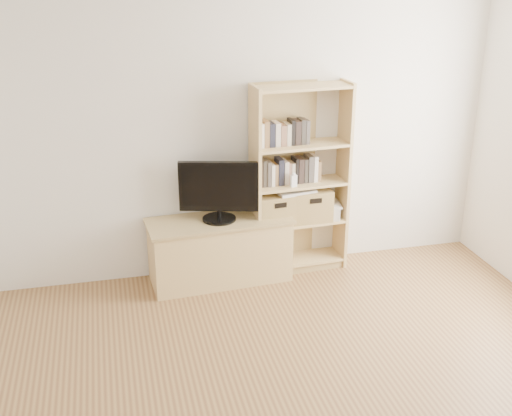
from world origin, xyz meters
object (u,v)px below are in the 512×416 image
object	(u,v)px
bookshelf	(300,180)
baby_monitor	(293,181)
basket_right	(310,204)
tv_stand	(220,251)
basket_left	(275,208)
television	(219,191)
laptop	(294,190)

from	to	relation	value
bookshelf	baby_monitor	world-z (taller)	bookshelf
baby_monitor	basket_right	size ratio (longest dim) A/B	0.30
tv_stand	basket_left	distance (m)	0.62
television	baby_monitor	world-z (taller)	television
television	basket_right	xyz separation A→B (m)	(0.85, 0.08, -0.22)
bookshelf	tv_stand	bearing A→B (deg)	-177.92
tv_stand	baby_monitor	world-z (taller)	baby_monitor
tv_stand	bookshelf	distance (m)	0.94
bookshelf	basket_right	bearing A→B (deg)	-2.60
television	basket_left	distance (m)	0.57
television	baby_monitor	bearing A→B (deg)	12.10
baby_monitor	tv_stand	bearing A→B (deg)	164.84
tv_stand	baby_monitor	bearing A→B (deg)	-6.50
baby_monitor	bookshelf	bearing A→B (deg)	35.80
bookshelf	baby_monitor	xyz separation A→B (m)	(-0.09, -0.10, 0.03)
tv_stand	laptop	world-z (taller)	laptop
tv_stand	bookshelf	bearing A→B (deg)	1.55
baby_monitor	basket_right	bearing A→B (deg)	15.14
tv_stand	bookshelf	xyz separation A→B (m)	(0.74, 0.07, 0.58)
television	laptop	distance (m)	0.70
laptop	bookshelf	bearing A→B (deg)	6.19
tv_stand	bookshelf	world-z (taller)	bookshelf
bookshelf	basket_left	distance (m)	0.33
bookshelf	basket_left	world-z (taller)	bookshelf
tv_stand	basket_left	bearing A→B (deg)	1.94
tv_stand	laptop	distance (m)	0.85
bookshelf	basket_right	size ratio (longest dim) A/B	4.93
basket_left	basket_right	world-z (taller)	basket_right
basket_right	baby_monitor	bearing A→B (deg)	-153.80
baby_monitor	basket_right	xyz separation A→B (m)	(0.19, 0.10, -0.27)
basket_left	laptop	size ratio (longest dim) A/B	1.00
bookshelf	television	distance (m)	0.75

